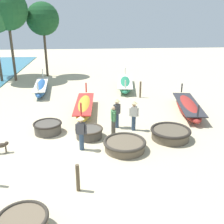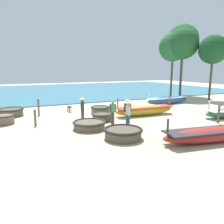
{
  "view_description": "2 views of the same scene",
  "coord_description": "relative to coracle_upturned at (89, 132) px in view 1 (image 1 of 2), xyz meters",
  "views": [
    {
      "loc": [
        1.41,
        -10.41,
        5.88
      ],
      "look_at": [
        2.56,
        2.3,
        1.17
      ],
      "focal_mm": 42.0,
      "sensor_mm": 36.0,
      "label": 1
    },
    {
      "loc": [
        14.95,
        -3.79,
        3.55
      ],
      "look_at": [
        2.35,
        2.12,
        0.77
      ],
      "focal_mm": 35.0,
      "sensor_mm": 36.0,
      "label": 2
    }
  ],
  "objects": [
    {
      "name": "coracle_center",
      "position": [
        -2.18,
        0.74,
        0.04
      ],
      "size": [
        1.51,
        1.51,
        0.59
      ],
      "color": "#4C473F",
      "rests_on": "ground"
    },
    {
      "name": "coracle_upturned",
      "position": [
        0.0,
        0.0,
        0.0
      ],
      "size": [
        1.43,
        1.43,
        0.52
      ],
      "color": "#4C473F",
      "rests_on": "ground"
    },
    {
      "name": "coracle_front_right",
      "position": [
        -1.92,
        -6.19,
        0.05
      ],
      "size": [
        1.5,
        1.5,
        0.61
      ],
      "color": "brown",
      "rests_on": "ground"
    },
    {
      "name": "fisherman_standing_right",
      "position": [
        2.41,
        0.7,
        0.67
      ],
      "size": [
        0.51,
        0.36,
        1.67
      ],
      "color": "#2D425B",
      "rests_on": "ground"
    },
    {
      "name": "tree_rightmost",
      "position": [
        -4.19,
        15.05,
        5.28
      ],
      "size": [
        3.14,
        3.14,
        7.16
      ],
      "color": "#4C3D2D",
      "rests_on": "ground"
    },
    {
      "name": "long_boat_white_hull",
      "position": [
        -3.82,
        8.87,
        0.12
      ],
      "size": [
        1.35,
        5.41,
        1.42
      ],
      "color": "#285693",
      "rests_on": "ground"
    },
    {
      "name": "fisherman_by_coracle",
      "position": [
        -0.36,
        -1.28,
        0.67
      ],
      "size": [
        0.52,
        0.36,
        1.67
      ],
      "color": "#2D425B",
      "rests_on": "ground"
    },
    {
      "name": "coracle_front_left",
      "position": [
        1.63,
        -1.5,
        -0.02
      ],
      "size": [
        1.99,
        1.99,
        0.48
      ],
      "color": "brown",
      "rests_on": "ground"
    },
    {
      "name": "coracle_beside_post",
      "position": [
        4.09,
        -0.53,
        0.01
      ],
      "size": [
        2.03,
        2.03,
        0.55
      ],
      "color": "brown",
      "rests_on": "ground"
    },
    {
      "name": "long_boat_blue_hull",
      "position": [
        -0.28,
        3.68,
        0.12
      ],
      "size": [
        1.33,
        4.97,
        1.42
      ],
      "color": "gold",
      "rests_on": "ground"
    },
    {
      "name": "mooring_post_shoreline",
      "position": [
        3.93,
        6.65,
        0.34
      ],
      "size": [
        0.14,
        0.14,
        1.24
      ],
      "primitive_type": "cylinder",
      "color": "brown",
      "rests_on": "ground"
    },
    {
      "name": "long_boat_green_hull",
      "position": [
        3.16,
        9.53,
        0.09
      ],
      "size": [
        1.89,
        5.7,
        1.29
      ],
      "color": "#237551",
      "rests_on": "ground"
    },
    {
      "name": "tree_center",
      "position": [
        -6.92,
        13.21,
        6.08
      ],
      "size": [
        3.59,
        3.59,
        8.19
      ],
      "color": "#4C3D2D",
      "rests_on": "ground"
    },
    {
      "name": "fisherman_crouching",
      "position": [
        1.27,
        0.21,
        0.55
      ],
      "size": [
        0.25,
        0.53,
        1.57
      ],
      "color": "#4C473D",
      "rests_on": "ground"
    },
    {
      "name": "fisherman_standing_left",
      "position": [
        1.55,
        1.14,
        0.67
      ],
      "size": [
        0.43,
        0.38,
        1.67
      ],
      "color": "#2D425B",
      "rests_on": "ground"
    },
    {
      "name": "dog",
      "position": [
        -3.93,
        -1.29,
        0.09
      ],
      "size": [
        0.67,
        0.33,
        0.55
      ],
      "color": "#3D3328",
      "rests_on": "ground"
    },
    {
      "name": "mooring_post_mid_beach",
      "position": [
        -0.42,
        -4.34,
        0.24
      ],
      "size": [
        0.14,
        0.14,
        1.05
      ],
      "primitive_type": "cylinder",
      "color": "brown",
      "rests_on": "ground"
    },
    {
      "name": "ground_plane",
      "position": [
        -1.34,
        -1.83,
        -0.28
      ],
      "size": [
        80.0,
        80.0,
        0.0
      ],
      "primitive_type": "plane",
      "color": "#C6B793"
    },
    {
      "name": "long_boat_ochre_hull",
      "position": [
        6.36,
        3.15,
        0.09
      ],
      "size": [
        1.98,
        5.38,
        1.31
      ],
      "color": "maroon",
      "rests_on": "ground"
    }
  ]
}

